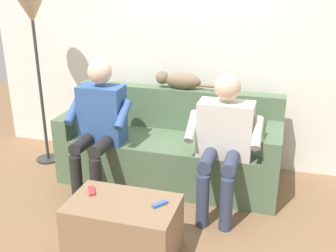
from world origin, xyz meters
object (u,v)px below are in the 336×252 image
at_px(coffee_table, 124,228).
at_px(remote_blue, 160,204).
at_px(remote_red, 92,191).
at_px(floor_lamp, 33,24).
at_px(cat_on_backrest, 178,80).
at_px(couch, 171,150).
at_px(person_right_seated, 99,120).
at_px(person_left_seated, 224,136).

relative_size(coffee_table, remote_blue, 6.48).
height_order(remote_red, floor_lamp, floor_lamp).
relative_size(cat_on_backrest, remote_blue, 5.15).
distance_m(couch, person_right_seated, 0.74).
height_order(cat_on_backrest, remote_red, cat_on_backrest).
xyz_separation_m(coffee_table, person_left_seated, (-0.54, -0.81, 0.43)).
distance_m(cat_on_backrest, remote_blue, 1.47).
distance_m(coffee_table, person_right_seated, 1.07).
bearing_deg(remote_blue, person_left_seated, -164.30).
distance_m(coffee_table, floor_lamp, 2.16).
bearing_deg(floor_lamp, remote_red, 134.10).
height_order(couch, remote_blue, couch).
bearing_deg(couch, coffee_table, 90.00).
relative_size(couch, cat_on_backrest, 3.40).
height_order(person_right_seated, remote_red, person_right_seated).
bearing_deg(couch, floor_lamp, -1.11).
distance_m(person_left_seated, floor_lamp, 2.07).
bearing_deg(remote_blue, floor_lamp, -89.53).
xyz_separation_m(person_left_seated, floor_lamp, (1.89, -0.38, 0.76)).
bearing_deg(person_left_seated, person_right_seated, -0.17).
distance_m(person_left_seated, remote_blue, 0.85).
distance_m(person_left_seated, person_right_seated, 1.08).
relative_size(remote_blue, remote_red, 0.97).
distance_m(person_right_seated, remote_blue, 1.13).
bearing_deg(person_right_seated, couch, -146.80).
xyz_separation_m(person_left_seated, remote_blue, (0.29, 0.77, -0.22)).
xyz_separation_m(coffee_table, floor_lamp, (1.35, -1.19, 1.19)).
bearing_deg(remote_red, person_left_seated, 101.94).
relative_size(cat_on_backrest, remote_red, 4.98).
bearing_deg(remote_red, couch, 135.83).
height_order(coffee_table, remote_blue, remote_blue).
bearing_deg(coffee_table, couch, -90.00).
xyz_separation_m(person_left_seated, person_right_seated, (1.08, -0.00, 0.02)).
xyz_separation_m(person_right_seated, cat_on_backrest, (-0.55, -0.59, 0.25)).
relative_size(person_left_seated, person_right_seated, 0.96).
xyz_separation_m(cat_on_backrest, remote_blue, (-0.24, 1.36, -0.49)).
bearing_deg(cat_on_backrest, couch, 88.29).
height_order(cat_on_backrest, floor_lamp, floor_lamp).
bearing_deg(remote_blue, remote_red, -57.08).
height_order(coffee_table, cat_on_backrest, cat_on_backrest).
bearing_deg(couch, remote_red, 76.72).
distance_m(couch, remote_red, 1.13).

